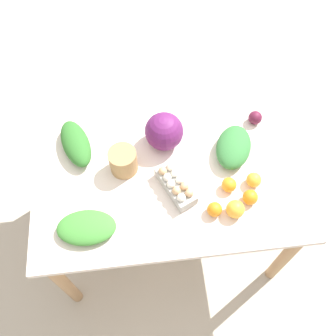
{
  "coord_description": "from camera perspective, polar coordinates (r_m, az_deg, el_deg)",
  "views": [
    {
      "loc": [
        -0.1,
        -0.88,
        2.27
      ],
      "look_at": [
        0.0,
        0.0,
        0.75
      ],
      "focal_mm": 40.0,
      "sensor_mm": 36.0,
      "label": 1
    }
  ],
  "objects": [
    {
      "name": "egg_carton",
      "position": [
        1.7,
        1.18,
        -2.56
      ],
      "size": [
        0.18,
        0.25,
        0.09
      ],
      "rotation": [
        0.0,
        0.0,
        5.15
      ],
      "color": "#A8A8A3",
      "rests_on": "dining_table"
    },
    {
      "name": "orange_3",
      "position": [
        1.66,
        7.11,
        -6.28
      ],
      "size": [
        0.07,
        0.07,
        0.07
      ],
      "primitive_type": "sphere",
      "color": "orange",
      "rests_on": "dining_table"
    },
    {
      "name": "paper_bag",
      "position": [
        1.74,
        -6.84,
        1.06
      ],
      "size": [
        0.13,
        0.13,
        0.13
      ],
      "primitive_type": "cylinder",
      "color": "#A87F51",
      "rests_on": "dining_table"
    },
    {
      "name": "cabbage_purple",
      "position": [
        1.79,
        -0.7,
        5.59
      ],
      "size": [
        0.19,
        0.19,
        0.19
      ],
      "primitive_type": "sphere",
      "color": "#601E5B",
      "rests_on": "dining_table"
    },
    {
      "name": "dining_table",
      "position": [
        1.87,
        0.0,
        -1.84
      ],
      "size": [
        1.27,
        0.86,
        0.73
      ],
      "color": "silver",
      "rests_on": "ground_plane"
    },
    {
      "name": "greens_bunch_scallion",
      "position": [
        1.86,
        -13.87,
        3.65
      ],
      "size": [
        0.21,
        0.31,
        0.09
      ],
      "primitive_type": "ellipsoid",
      "rotation": [
        0.0,
        0.0,
        5.02
      ],
      "color": "#2D6B28",
      "rests_on": "dining_table"
    },
    {
      "name": "greens_bunch_chard",
      "position": [
        1.66,
        -12.32,
        -8.85
      ],
      "size": [
        0.27,
        0.18,
        0.06
      ],
      "primitive_type": "ellipsoid",
      "rotation": [
        0.0,
        0.0,
        3.07
      ],
      "color": "#3D8433",
      "rests_on": "dining_table"
    },
    {
      "name": "orange_0",
      "position": [
        1.76,
        12.95,
        -1.77
      ],
      "size": [
        0.07,
        0.07,
        0.07
      ],
      "primitive_type": "sphere",
      "color": "#F9A833",
      "rests_on": "dining_table"
    },
    {
      "name": "orange_4",
      "position": [
        1.67,
        10.22,
        -6.18
      ],
      "size": [
        0.08,
        0.08,
        0.08
      ],
      "primitive_type": "sphere",
      "color": "#F9A833",
      "rests_on": "dining_table"
    },
    {
      "name": "orange_2",
      "position": [
        1.72,
        12.43,
        -4.37
      ],
      "size": [
        0.07,
        0.07,
        0.07
      ],
      "primitive_type": "sphere",
      "color": "orange",
      "rests_on": "dining_table"
    },
    {
      "name": "orange_1",
      "position": [
        1.73,
        9.28,
        -2.54
      ],
      "size": [
        0.07,
        0.07,
        0.07
      ],
      "primitive_type": "sphere",
      "color": "orange",
      "rests_on": "dining_table"
    },
    {
      "name": "greens_bunch_kale",
      "position": [
        1.82,
        9.95,
        3.17
      ],
      "size": [
        0.25,
        0.3,
        0.09
      ],
      "primitive_type": "ellipsoid",
      "rotation": [
        0.0,
        0.0,
        4.32
      ],
      "color": "#337538",
      "rests_on": "dining_table"
    },
    {
      "name": "ground_plane",
      "position": [
        2.44,
        0.0,
        -8.86
      ],
      "size": [
        8.0,
        8.0,
        0.0
      ],
      "primitive_type": "plane",
      "color": "#B2A899"
    },
    {
      "name": "beet_root",
      "position": [
        1.96,
        13.14,
        7.47
      ],
      "size": [
        0.07,
        0.07,
        0.07
      ],
      "primitive_type": "sphere",
      "color": "#5B1933",
      "rests_on": "dining_table"
    }
  ]
}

